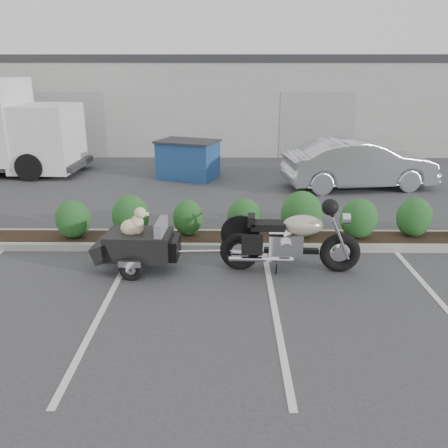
{
  "coord_description": "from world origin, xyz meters",
  "views": [
    {
      "loc": [
        0.48,
        -7.28,
        3.66
      ],
      "look_at": [
        0.38,
        1.29,
        0.75
      ],
      "focal_mm": 38.0,
      "sensor_mm": 36.0,
      "label": 1
    }
  ],
  "objects_px": {
    "motorcycle": "(290,241)",
    "sedan": "(359,164)",
    "dumpster": "(188,159)",
    "pet_trailer": "(138,243)"
  },
  "relations": [
    {
      "from": "motorcycle",
      "to": "sedan",
      "type": "xyz_separation_m",
      "value": [
        2.86,
        6.23,
        0.16
      ]
    },
    {
      "from": "motorcycle",
      "to": "sedan",
      "type": "relative_size",
      "value": 0.57
    },
    {
      "from": "motorcycle",
      "to": "dumpster",
      "type": "bearing_deg",
      "value": 110.94
    },
    {
      "from": "pet_trailer",
      "to": "dumpster",
      "type": "bearing_deg",
      "value": 90.3
    },
    {
      "from": "motorcycle",
      "to": "dumpster",
      "type": "relative_size",
      "value": 1.14
    },
    {
      "from": "motorcycle",
      "to": "dumpster",
      "type": "height_order",
      "value": "motorcycle"
    },
    {
      "from": "pet_trailer",
      "to": "sedan",
      "type": "relative_size",
      "value": 0.45
    },
    {
      "from": "motorcycle",
      "to": "dumpster",
      "type": "xyz_separation_m",
      "value": [
        -2.48,
        7.5,
        0.05
      ]
    },
    {
      "from": "pet_trailer",
      "to": "sedan",
      "type": "distance_m",
      "value": 8.39
    },
    {
      "from": "pet_trailer",
      "to": "sedan",
      "type": "height_order",
      "value": "sedan"
    }
  ]
}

